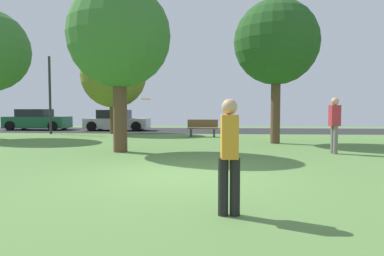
% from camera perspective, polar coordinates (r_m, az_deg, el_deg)
% --- Properties ---
extents(ground_plane, '(44.00, 44.00, 0.00)m').
position_cam_1_polar(ground_plane, '(7.72, -2.21, -7.72)').
color(ground_plane, '#5B8442').
extents(road_strip, '(44.00, 6.40, 0.01)m').
position_cam_1_polar(road_strip, '(23.60, 1.91, -0.42)').
color(road_strip, '#28282B').
rests_on(road_strip, ground_plane).
extents(oak_tree_right, '(3.44, 3.44, 5.61)m').
position_cam_1_polar(oak_tree_right, '(12.28, -11.79, 14.34)').
color(oak_tree_right, brown).
rests_on(oak_tree_right, ground_plane).
extents(birch_tree_lone, '(3.54, 3.54, 6.01)m').
position_cam_1_polar(birch_tree_lone, '(15.41, 13.59, 13.36)').
color(birch_tree_lone, brown).
rests_on(birch_tree_lone, ground_plane).
extents(oak_tree_left, '(3.81, 3.81, 5.35)m').
position_cam_1_polar(oak_tree_left, '(21.23, -12.67, 8.35)').
color(oak_tree_left, brown).
rests_on(oak_tree_left, ground_plane).
extents(person_thrower, '(0.36, 0.30, 1.82)m').
position_cam_1_polar(person_thrower, '(12.20, 22.23, 0.87)').
color(person_thrower, slate).
rests_on(person_thrower, ground_plane).
extents(person_bystander, '(0.30, 0.33, 1.59)m').
position_cam_1_polar(person_bystander, '(4.76, 6.09, -3.93)').
color(person_bystander, black).
rests_on(person_bystander, ground_plane).
extents(frisbee_disc, '(0.35, 0.35, 0.04)m').
position_cam_1_polar(frisbee_disc, '(10.39, -7.53, 4.71)').
color(frisbee_disc, orange).
extents(parked_car_green, '(4.25, 2.00, 1.45)m').
position_cam_1_polar(parked_car_green, '(26.65, -23.94, 1.15)').
color(parked_car_green, '#195633').
rests_on(parked_car_green, ground_plane).
extents(parked_car_silver, '(4.24, 1.94, 1.40)m').
position_cam_1_polar(parked_car_silver, '(24.24, -12.19, 1.11)').
color(parked_car_silver, '#B7B7BC').
rests_on(parked_car_silver, ground_plane).
extents(park_bench, '(1.60, 0.45, 0.90)m').
position_cam_1_polar(park_bench, '(18.27, 1.74, 0.00)').
color(park_bench, brown).
rests_on(park_bench, ground_plane).
extents(street_lamp_post, '(0.14, 0.14, 4.50)m').
position_cam_1_polar(street_lamp_post, '(21.97, -22.16, 4.96)').
color(street_lamp_post, '#2D2D33').
rests_on(street_lamp_post, ground_plane).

